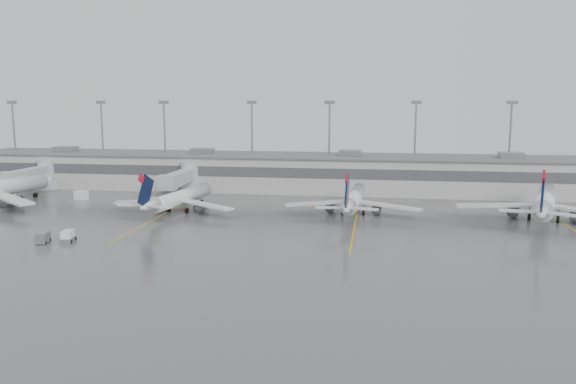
# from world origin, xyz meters

# --- Properties ---
(ground) EXTENTS (260.00, 260.00, 0.00)m
(ground) POSITION_xyz_m (0.00, 0.00, 0.00)
(ground) COLOR #4F4F51
(ground) RESTS_ON ground
(terminal) EXTENTS (152.00, 17.00, 9.45)m
(terminal) POSITION_xyz_m (-0.01, 57.98, 4.17)
(terminal) COLOR #ACACA7
(terminal) RESTS_ON ground
(light_masts) EXTENTS (142.40, 8.00, 20.60)m
(light_masts) POSITION_xyz_m (0.00, 63.75, 12.03)
(light_masts) COLOR gray
(light_masts) RESTS_ON ground
(jet_bridge_left) EXTENTS (4.00, 17.20, 7.00)m
(jet_bridge_left) POSITION_xyz_m (-55.50, 45.72, 3.87)
(jet_bridge_left) COLOR #A9ABAE
(jet_bridge_left) RESTS_ON ground
(jet_bridge_right) EXTENTS (4.00, 17.20, 7.00)m
(jet_bridge_right) POSITION_xyz_m (-20.50, 45.72, 3.87)
(jet_bridge_right) COLOR #A9ABAE
(jet_bridge_right) RESTS_ON ground
(stand_markings) EXTENTS (105.25, 40.00, 0.01)m
(stand_markings) POSITION_xyz_m (-0.00, 24.00, 0.01)
(stand_markings) COLOR #E6B50D
(stand_markings) RESTS_ON ground
(jet_mid_left) EXTENTS (23.85, 26.94, 8.76)m
(jet_mid_left) POSITION_xyz_m (-15.33, 28.13, 2.72)
(jet_mid_left) COLOR white
(jet_mid_left) RESTS_ON ground
(jet_mid_right) EXTENTS (24.93, 28.00, 9.05)m
(jet_mid_right) POSITION_xyz_m (16.87, 31.32, 2.81)
(jet_mid_right) COLOR white
(jet_mid_right) RESTS_ON ground
(jet_far_right) EXTENTS (27.87, 31.74, 10.60)m
(jet_far_right) POSITION_xyz_m (49.69, 30.47, 3.29)
(jet_far_right) COLOR white
(jet_far_right) RESTS_ON ground
(baggage_tug) EXTENTS (2.16, 2.91, 1.70)m
(baggage_tug) POSITION_xyz_m (-23.82, 4.13, 0.66)
(baggage_tug) COLOR white
(baggage_tug) RESTS_ON ground
(baggage_cart) EXTENTS (1.87, 2.70, 1.59)m
(baggage_cart) POSITION_xyz_m (-27.02, 2.93, 0.83)
(baggage_cart) COLOR slate
(baggage_cart) RESTS_ON ground
(gse_uld_a) EXTENTS (2.70, 1.93, 1.80)m
(gse_uld_a) POSITION_xyz_m (-40.49, 38.28, 0.90)
(gse_uld_a) COLOR white
(gse_uld_a) RESTS_ON ground
(gse_uld_b) EXTENTS (2.42, 1.89, 1.52)m
(gse_uld_b) POSITION_xyz_m (-17.31, 44.61, 0.76)
(gse_uld_b) COLOR white
(gse_uld_b) RESTS_ON ground
(gse_uld_c) EXTENTS (2.83, 2.19, 1.79)m
(gse_uld_c) POSITION_xyz_m (16.62, 43.13, 0.89)
(gse_uld_c) COLOR white
(gse_uld_c) RESTS_ON ground
(gse_loader) EXTENTS (2.91, 3.78, 2.09)m
(gse_loader) POSITION_xyz_m (-24.90, 48.34, 1.04)
(gse_loader) COLOR slate
(gse_loader) RESTS_ON ground
(cone_a) EXTENTS (0.38, 0.38, 0.61)m
(cone_a) POSITION_xyz_m (-52.73, 33.72, 0.31)
(cone_a) COLOR orange
(cone_a) RESTS_ON ground
(cone_b) EXTENTS (0.40, 0.40, 0.64)m
(cone_b) POSITION_xyz_m (-15.47, 31.23, 0.32)
(cone_b) COLOR orange
(cone_b) RESTS_ON ground
(cone_c) EXTENTS (0.42, 0.42, 0.68)m
(cone_c) POSITION_xyz_m (8.17, 36.95, 0.34)
(cone_c) COLOR orange
(cone_c) RESTS_ON ground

